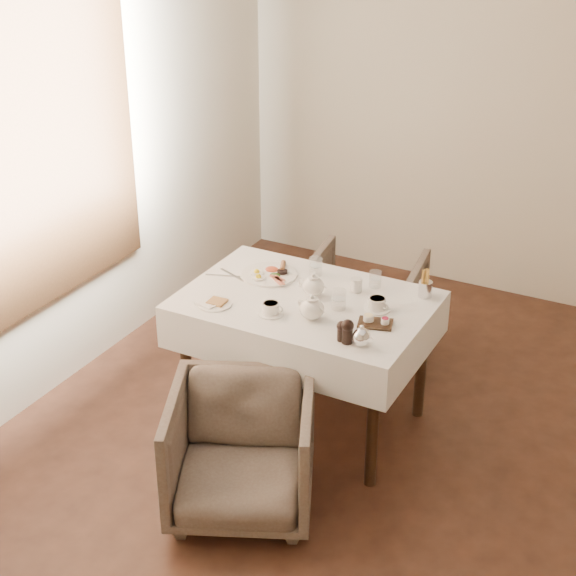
# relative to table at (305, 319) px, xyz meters

# --- Properties ---
(room) EXTENTS (5.00, 5.00, 5.00)m
(room) POSITION_rel_table_xyz_m (-1.42, -0.42, 0.96)
(room) COLOR black
(room) RESTS_ON ground
(table) EXTENTS (1.28, 0.88, 0.75)m
(table) POSITION_rel_table_xyz_m (0.00, 0.00, 0.00)
(table) COLOR black
(table) RESTS_ON ground
(armchair_near) EXTENTS (0.89, 0.90, 0.62)m
(armchair_near) POSITION_rel_table_xyz_m (0.05, -0.77, -0.33)
(armchair_near) COLOR #4C4038
(armchair_near) RESTS_ON ground
(armchair_far) EXTENTS (0.76, 0.77, 0.63)m
(armchair_far) POSITION_rel_table_xyz_m (-0.03, 0.87, -0.32)
(armchair_far) COLOR #4C4038
(armchair_far) RESTS_ON ground
(breakfast_plate) EXTENTS (0.31, 0.31, 0.04)m
(breakfast_plate) POSITION_rel_table_xyz_m (-0.30, 0.16, 0.13)
(breakfast_plate) COLOR white
(breakfast_plate) RESTS_ON table
(side_plate) EXTENTS (0.19, 0.18, 0.02)m
(side_plate) POSITION_rel_table_xyz_m (-0.39, -0.28, 0.12)
(side_plate) COLOR white
(side_plate) RESTS_ON table
(teapot_centre) EXTENTS (0.16, 0.13, 0.13)m
(teapot_centre) POSITION_rel_table_xyz_m (0.02, 0.05, 0.18)
(teapot_centre) COLOR white
(teapot_centre) RESTS_ON table
(teapot_front) EXTENTS (0.19, 0.17, 0.14)m
(teapot_front) POSITION_rel_table_xyz_m (0.13, -0.18, 0.18)
(teapot_front) COLOR white
(teapot_front) RESTS_ON table
(creamer) EXTENTS (0.06, 0.06, 0.07)m
(creamer) POSITION_rel_table_xyz_m (0.19, 0.21, 0.15)
(creamer) COLOR white
(creamer) RESTS_ON table
(teacup_near) EXTENTS (0.13, 0.13, 0.06)m
(teacup_near) POSITION_rel_table_xyz_m (-0.08, -0.23, 0.15)
(teacup_near) COLOR white
(teacup_near) RESTS_ON table
(teacup_far) EXTENTS (0.14, 0.14, 0.07)m
(teacup_far) POSITION_rel_table_xyz_m (0.37, 0.06, 0.15)
(teacup_far) COLOR white
(teacup_far) RESTS_ON table
(glass_left) EXTENTS (0.10, 0.10, 0.10)m
(glass_left) POSITION_rel_table_xyz_m (-0.08, 0.29, 0.17)
(glass_left) COLOR silver
(glass_left) RESTS_ON table
(glass_mid) EXTENTS (0.10, 0.10, 0.10)m
(glass_mid) POSITION_rel_table_xyz_m (0.19, -0.01, 0.17)
(glass_mid) COLOR silver
(glass_mid) RESTS_ON table
(glass_right) EXTENTS (0.08, 0.08, 0.09)m
(glass_right) POSITION_rel_table_xyz_m (0.26, 0.30, 0.16)
(glass_right) COLOR silver
(glass_right) RESTS_ON table
(condiment_board) EXTENTS (0.19, 0.15, 0.04)m
(condiment_board) POSITION_rel_table_xyz_m (0.43, -0.08, 0.13)
(condiment_board) COLOR black
(condiment_board) RESTS_ON table
(pepper_mill_left) EXTENTS (0.06, 0.06, 0.10)m
(pepper_mill_left) POSITION_rel_table_xyz_m (0.34, -0.30, 0.17)
(pepper_mill_left) COLOR black
(pepper_mill_left) RESTS_ON table
(pepper_mill_right) EXTENTS (0.07, 0.07, 0.12)m
(pepper_mill_right) POSITION_rel_table_xyz_m (0.38, -0.31, 0.18)
(pepper_mill_right) COLOR black
(pepper_mill_right) RESTS_ON table
(silver_pot) EXTENTS (0.13, 0.12, 0.11)m
(silver_pot) POSITION_rel_table_xyz_m (0.45, -0.31, 0.17)
(silver_pot) COLOR white
(silver_pot) RESTS_ON table
(fries_cup) EXTENTS (0.07, 0.07, 0.15)m
(fries_cup) POSITION_rel_table_xyz_m (0.54, 0.32, 0.18)
(fries_cup) COLOR silver
(fries_cup) RESTS_ON table
(cutlery_fork) EXTENTS (0.20, 0.09, 0.00)m
(cutlery_fork) POSITION_rel_table_xyz_m (-0.48, 0.06, 0.12)
(cutlery_fork) COLOR silver
(cutlery_fork) RESTS_ON table
(cutlery_knife) EXTENTS (0.19, 0.08, 0.00)m
(cutlery_knife) POSITION_rel_table_xyz_m (-0.53, 0.03, 0.12)
(cutlery_knife) COLOR silver
(cutlery_knife) RESTS_ON table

